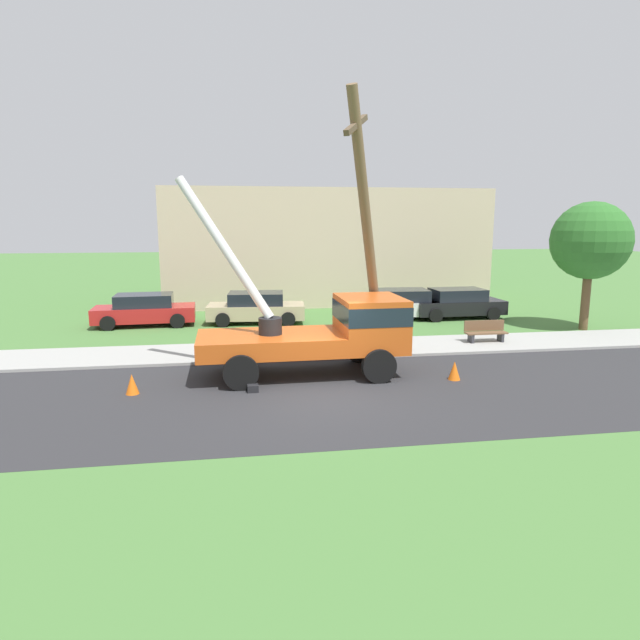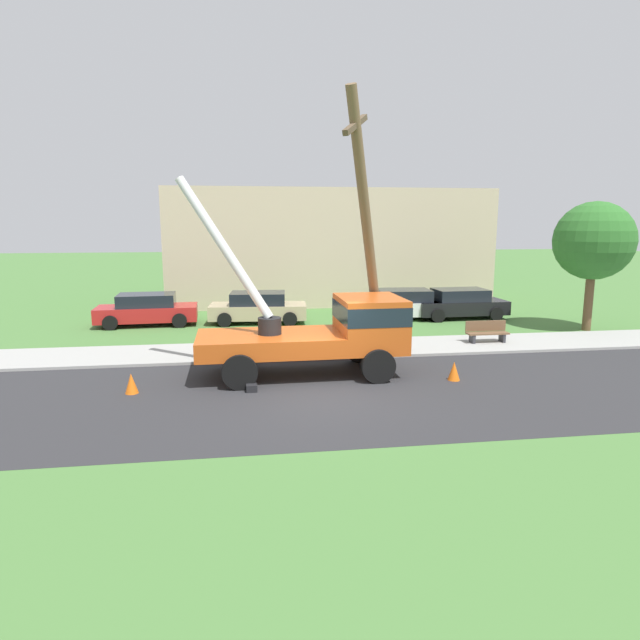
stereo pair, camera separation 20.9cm
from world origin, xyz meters
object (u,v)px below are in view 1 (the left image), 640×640
Objects in this scene: parked_sedan_tan at (256,308)px; traffic_cone_ahead at (454,371)px; traffic_cone_curbside at (369,355)px; park_bench at (485,332)px; parked_sedan_red at (145,310)px; parked_sedan_white at (401,304)px; leaning_utility_pole at (367,232)px; roadside_tree_near at (591,241)px; parked_sedan_black at (457,303)px; utility_truck at (329,329)px; traffic_cone_behind at (132,384)px.

traffic_cone_ahead is at bearing -61.65° from parked_sedan_tan.
traffic_cone_curbside is 5.52m from park_bench.
parked_sedan_tan is at bearing -1.67° from parked_sedan_red.
traffic_cone_curbside is 0.12× the size of parked_sedan_white.
leaning_utility_pole is 12.13m from parked_sedan_red.
parked_sedan_white is at bearing 151.59° from roadside_tree_near.
parked_sedan_red is at bearing 178.83° from parked_sedan_black.
traffic_cone_ahead is at bearing -125.12° from park_bench.
traffic_cone_curbside is at bearing -158.75° from roadside_tree_near.
traffic_cone_curbside is at bearing -43.87° from parked_sedan_red.
parked_sedan_tan and parked_sedan_white have the same top height.
parked_sedan_black is (6.32, 7.73, 0.43)m from traffic_cone_curbside.
utility_truck is 3.94m from traffic_cone_ahead.
utility_truck is 10.20m from parked_sedan_white.
leaning_utility_pole is at bearing -114.75° from parked_sedan_white.
utility_truck is 1.50× the size of parked_sedan_tan.
leaning_utility_pole is 5.02m from traffic_cone_ahead.
parked_sedan_red is at bearing 136.13° from traffic_cone_curbside.
roadside_tree_near is (13.96, -3.77, 3.09)m from parked_sedan_tan.
traffic_cone_behind is at bearing -164.15° from leaning_utility_pole.
traffic_cone_ahead is 0.13× the size of parked_sedan_black.
parked_sedan_red is at bearing 178.33° from parked_sedan_tan.
parked_sedan_tan is at bearing 113.19° from traffic_cone_curbside.
traffic_cone_ahead is at bearing -44.48° from parked_sedan_red.
parked_sedan_tan is (-1.88, 8.81, -0.70)m from utility_truck.
leaning_utility_pole is 10.81m from parked_sedan_black.
utility_truck reaches higher than parked_sedan_tan.
leaning_utility_pole is 1.88× the size of parked_sedan_white.
roadside_tree_near reaches higher than parked_sedan_white.
parked_sedan_white is at bearing 65.72° from traffic_cone_curbside.
parked_sedan_red is at bearing 96.90° from traffic_cone_behind.
leaning_utility_pole is at bearing -44.90° from parked_sedan_red.
roadside_tree_near is (8.52, 6.31, 3.52)m from traffic_cone_ahead.
parked_sedan_white is (6.95, 0.02, 0.00)m from parked_sedan_tan.
traffic_cone_behind is 0.10× the size of roadside_tree_near.
parked_sedan_tan is at bearing 118.35° from traffic_cone_ahead.
utility_truck is at bearing -157.36° from roadside_tree_near.
roadside_tree_near is at bearing -15.13° from parked_sedan_tan.
parked_sedan_white is (3.71, 8.05, -3.59)m from leaning_utility_pole.
leaning_utility_pole is 9.57m from parked_sedan_white.
parked_sedan_white is at bearing -0.60° from parked_sedan_red.
utility_truck is 1.52× the size of parked_sedan_red.
leaning_utility_pole is 1.86× the size of parked_sedan_tan.
utility_truck is 1.51× the size of parked_sedan_white.
traffic_cone_ahead and traffic_cone_curbside have the same top height.
traffic_cone_ahead is 0.10× the size of roadside_tree_near.
parked_sedan_tan is at bearing 145.79° from park_bench.
parked_sedan_tan is 2.83× the size of park_bench.
traffic_cone_curbside is at bearing -157.36° from park_bench.
parked_sedan_red reaches higher than traffic_cone_curbside.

